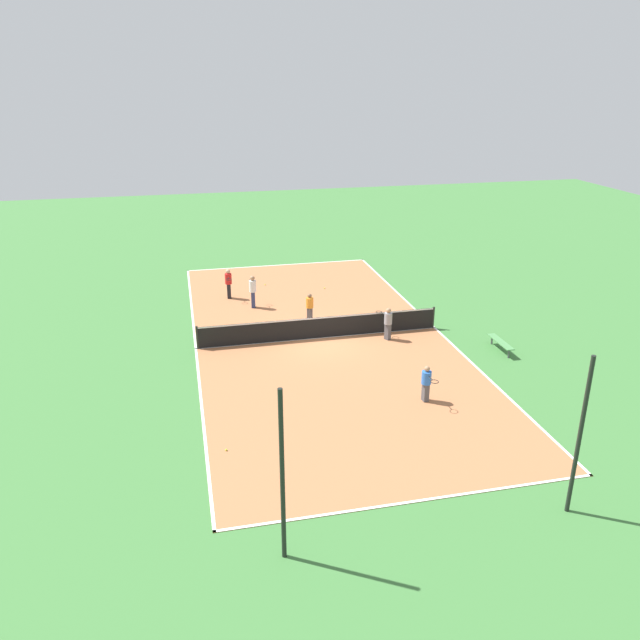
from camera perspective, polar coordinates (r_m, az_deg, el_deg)
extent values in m
plane|color=#3D7538|center=(28.74, 0.00, -1.67)|extent=(80.00, 80.00, 0.00)
cube|color=#AD6B42|center=(28.73, 0.00, -1.65)|extent=(11.38, 24.45, 0.02)
cube|color=white|center=(30.38, 10.43, -0.68)|extent=(0.10, 24.45, 0.00)
cube|color=white|center=(28.13, -11.29, -2.60)|extent=(0.10, 24.45, 0.00)
cube|color=white|center=(40.02, -3.88, 5.03)|extent=(11.38, 0.10, 0.00)
cube|color=white|center=(18.59, 8.68, -16.06)|extent=(11.38, 0.10, 0.00)
cube|color=white|center=(28.73, 0.00, -1.63)|extent=(11.38, 0.10, 0.00)
cylinder|color=black|center=(30.15, 10.32, 0.24)|extent=(0.10, 0.10, 1.06)
cylinder|color=black|center=(27.92, -11.16, -1.58)|extent=(0.10, 0.10, 1.06)
cube|color=black|center=(28.53, 0.00, -0.70)|extent=(11.08, 0.03, 1.01)
cube|color=white|center=(28.36, 0.00, 0.19)|extent=(11.08, 0.04, 0.06)
cube|color=#4C8C4C|center=(28.39, 16.19, -1.92)|extent=(0.36, 1.83, 0.04)
cylinder|color=#4C4C51|center=(29.09, 15.44, -1.76)|extent=(0.08, 0.08, 0.41)
cylinder|color=#4C4C51|center=(27.87, 16.88, -2.95)|extent=(0.08, 0.08, 0.41)
cube|color=#4C4C51|center=(23.50, 9.62, -6.52)|extent=(0.22, 0.27, 0.70)
cylinder|color=blue|center=(23.23, 9.71, -5.21)|extent=(0.39, 0.39, 0.49)
sphere|color=#A87A56|center=(23.08, 9.76, -4.43)|extent=(0.21, 0.21, 0.21)
cylinder|color=#262626|center=(22.93, 10.10, -5.27)|extent=(0.06, 0.28, 0.03)
torus|color=black|center=(22.71, 10.43, -5.56)|extent=(0.33, 0.33, 0.02)
cube|color=black|center=(34.11, -8.32, 2.65)|extent=(0.21, 0.26, 0.81)
cylinder|color=red|center=(33.90, -8.38, 3.76)|extent=(0.37, 0.37, 0.57)
sphere|color=tan|center=(33.78, -8.42, 4.41)|extent=(0.24, 0.24, 0.24)
cylinder|color=#262626|center=(33.55, -8.37, 3.83)|extent=(0.04, 0.28, 0.03)
torus|color=black|center=(33.28, -8.34, 3.68)|extent=(0.31, 0.31, 0.02)
cube|color=navy|center=(32.55, -6.13, 1.87)|extent=(0.22, 0.27, 0.86)
cylinder|color=white|center=(32.31, -6.18, 3.09)|extent=(0.39, 0.39, 0.60)
sphere|color=#A87A56|center=(32.18, -6.21, 3.82)|extent=(0.26, 0.26, 0.26)
cylinder|color=#262626|center=(32.57, -6.20, 3.52)|extent=(0.06, 0.28, 0.03)
torus|color=black|center=(32.84, -6.21, 3.67)|extent=(0.33, 0.33, 0.02)
cube|color=#4C4C51|center=(30.53, -0.94, 0.52)|extent=(0.31, 0.32, 0.72)
cylinder|color=orange|center=(30.32, -0.95, 1.60)|extent=(0.50, 0.50, 0.50)
sphere|color=brown|center=(30.20, -0.95, 2.24)|extent=(0.22, 0.22, 0.22)
cube|color=#4C4C51|center=(28.59, 6.21, -1.05)|extent=(0.29, 0.32, 0.76)
cylinder|color=gray|center=(28.35, 6.26, 0.15)|extent=(0.48, 0.48, 0.53)
sphere|color=#A87A56|center=(28.22, 6.29, 0.87)|extent=(0.23, 0.23, 0.23)
cylinder|color=#262626|center=(28.51, 5.81, 0.58)|extent=(0.15, 0.26, 0.03)
torus|color=black|center=(28.69, 5.41, 0.73)|extent=(0.41, 0.41, 0.02)
sphere|color=#CCE033|center=(30.30, 8.12, -0.53)|extent=(0.07, 0.07, 0.07)
sphere|color=#CCE033|center=(36.14, -5.05, 3.25)|extent=(0.07, 0.07, 0.07)
sphere|color=#CCE033|center=(20.69, -8.57, -11.65)|extent=(0.07, 0.07, 0.07)
sphere|color=#CCE033|center=(35.40, 0.41, 2.94)|extent=(0.07, 0.07, 0.07)
cylinder|color=black|center=(18.10, 22.64, -9.85)|extent=(0.12, 0.12, 4.74)
cylinder|color=black|center=(15.30, -3.46, -14.14)|extent=(0.12, 0.12, 4.74)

